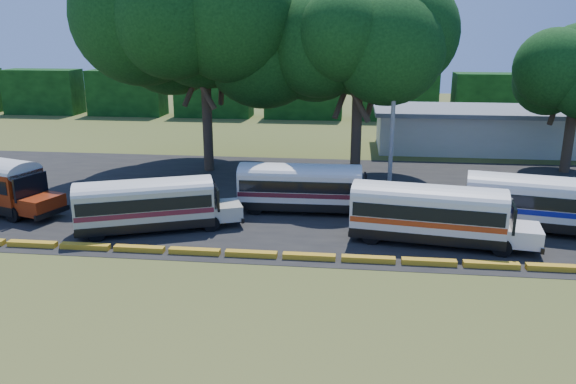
# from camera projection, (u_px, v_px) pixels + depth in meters

# --- Properties ---
(ground) EXTENTS (160.00, 160.00, 0.00)m
(ground) POSITION_uv_depth(u_px,v_px,m) (218.00, 263.00, 28.21)
(ground) COLOR #41511B
(ground) RESTS_ON ground
(asphalt_strip) EXTENTS (64.00, 24.00, 0.02)m
(asphalt_strip) POSITION_uv_depth(u_px,v_px,m) (272.00, 196.00, 39.54)
(asphalt_strip) COLOR black
(asphalt_strip) RESTS_ON ground
(curb) EXTENTS (53.70, 0.45, 0.30)m
(curb) POSITION_uv_depth(u_px,v_px,m) (223.00, 253.00, 29.12)
(curb) COLOR #C48617
(curb) RESTS_ON ground
(terminal_building) EXTENTS (19.00, 9.00, 4.00)m
(terminal_building) POSITION_uv_depth(u_px,v_px,m) (472.00, 129.00, 54.23)
(terminal_building) COLOR beige
(terminal_building) RESTS_ON ground
(treeline_backdrop) EXTENTS (130.00, 4.00, 6.00)m
(treeline_backdrop) POSITION_uv_depth(u_px,v_px,m) (304.00, 95.00, 73.13)
(treeline_backdrop) COLOR black
(treeline_backdrop) RESTS_ON ground
(bus_cream_west) EXTENTS (9.62, 5.58, 3.10)m
(bus_cream_west) POSITION_uv_depth(u_px,v_px,m) (149.00, 202.00, 32.21)
(bus_cream_west) COLOR black
(bus_cream_west) RESTS_ON ground
(bus_cream_east) EXTENTS (9.55, 2.53, 3.13)m
(bus_cream_east) POSITION_uv_depth(u_px,v_px,m) (303.00, 185.00, 35.68)
(bus_cream_east) COLOR black
(bus_cream_east) RESTS_ON ground
(bus_white_red) EXTENTS (10.22, 3.88, 3.28)m
(bus_white_red) POSITION_uv_depth(u_px,v_px,m) (431.00, 211.00, 30.35)
(bus_white_red) COLOR black
(bus_white_red) RESTS_ON ground
(bus_white_blue) EXTENTS (10.27, 4.36, 3.28)m
(bus_white_blue) POSITION_uv_depth(u_px,v_px,m) (544.00, 201.00, 32.14)
(bus_white_blue) COLOR black
(bus_white_blue) RESTS_ON ground
(tree_west) EXTENTS (13.70, 13.70, 16.76)m
(tree_west) POSITION_uv_depth(u_px,v_px,m) (203.00, 24.00, 43.51)
(tree_west) COLOR #3D2E1E
(tree_west) RESTS_ON ground
(tree_center) EXTENTS (10.74, 10.74, 14.31)m
(tree_center) POSITION_uv_depth(u_px,v_px,m) (359.00, 43.00, 41.70)
(tree_center) COLOR #3D2E1E
(tree_center) RESTS_ON ground
(utility_pole) EXTENTS (1.60, 0.30, 7.38)m
(utility_pole) POSITION_uv_depth(u_px,v_px,m) (392.00, 140.00, 39.53)
(utility_pole) COLOR gray
(utility_pole) RESTS_ON ground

